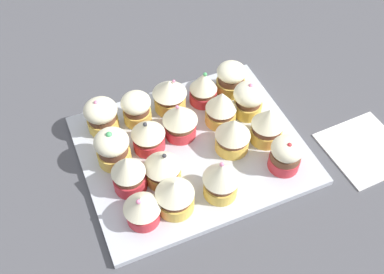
{
  "coord_description": "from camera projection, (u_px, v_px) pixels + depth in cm",
  "views": [
    {
      "loc": [
        -19.4,
        -45.6,
        64.88
      ],
      "look_at": [
        0.0,
        0.0,
        4.2
      ],
      "focal_mm": 41.91,
      "sensor_mm": 36.0,
      "label": 1
    }
  ],
  "objects": [
    {
      "name": "ground_plane",
      "position": [
        192.0,
        156.0,
        0.83
      ],
      "size": [
        180.0,
        180.0,
        3.0
      ],
      "primitive_type": "cube",
      "color": "#4C4C51"
    },
    {
      "name": "cupcake_6",
      "position": [
        233.0,
        134.0,
        0.78
      ],
      "size": [
        6.26,
        6.26,
        7.36
      ],
      "color": "#EFC651",
      "rests_on": "baking_tray"
    },
    {
      "name": "cupcake_13",
      "position": [
        101.0,
        115.0,
        0.81
      ],
      "size": [
        6.1,
        6.1,
        6.93
      ],
      "color": "#EFC651",
      "rests_on": "baking_tray"
    },
    {
      "name": "cupcake_3",
      "position": [
        286.0,
        154.0,
        0.76
      ],
      "size": [
        5.5,
        5.5,
        6.88
      ],
      "color": "#D1333D",
      "rests_on": "baking_tray"
    },
    {
      "name": "cupcake_9",
      "position": [
        148.0,
        134.0,
        0.78
      ],
      "size": [
        6.01,
        6.01,
        7.03
      ],
      "color": "#D1333D",
      "rests_on": "baking_tray"
    },
    {
      "name": "cupcake_16",
      "position": [
        203.0,
        88.0,
        0.85
      ],
      "size": [
        5.34,
        5.34,
        7.23
      ],
      "color": "#D1333D",
      "rests_on": "baking_tray"
    },
    {
      "name": "cupcake_15",
      "position": [
        172.0,
        94.0,
        0.84
      ],
      "size": [
        6.5,
        6.5,
        7.06
      ],
      "color": "#EFC651",
      "rests_on": "baking_tray"
    },
    {
      "name": "cupcake_2",
      "position": [
        221.0,
        179.0,
        0.72
      ],
      "size": [
        6.07,
        6.07,
        7.96
      ],
      "color": "#EFC651",
      "rests_on": "baking_tray"
    },
    {
      "name": "cupcake_0",
      "position": [
        142.0,
        208.0,
        0.69
      ],
      "size": [
        5.92,
        5.92,
        6.42
      ],
      "color": "#D1333D",
      "rests_on": "baking_tray"
    },
    {
      "name": "cupcake_5",
      "position": [
        162.0,
        166.0,
        0.74
      ],
      "size": [
        6.22,
        6.22,
        6.99
      ],
      "color": "#EFC651",
      "rests_on": "baking_tray"
    },
    {
      "name": "cupcake_8",
      "position": [
        113.0,
        148.0,
        0.76
      ],
      "size": [
        6.01,
        6.01,
        7.43
      ],
      "color": "#EFC651",
      "rests_on": "baking_tray"
    },
    {
      "name": "cupcake_17",
      "position": [
        231.0,
        78.0,
        0.87
      ],
      "size": [
        5.7,
        5.7,
        6.65
      ],
      "color": "#EFC651",
      "rests_on": "baking_tray"
    },
    {
      "name": "cupcake_4",
      "position": [
        128.0,
        173.0,
        0.72
      ],
      "size": [
        5.65,
        5.65,
        7.86
      ],
      "color": "#D1333D",
      "rests_on": "baking_tray"
    },
    {
      "name": "cupcake_11",
      "position": [
        221.0,
        107.0,
        0.82
      ],
      "size": [
        5.78,
        5.78,
        7.37
      ],
      "color": "#EFC651",
      "rests_on": "baking_tray"
    },
    {
      "name": "cupcake_10",
      "position": [
        180.0,
        120.0,
        0.8
      ],
      "size": [
        6.34,
        6.34,
        7.62
      ],
      "color": "#D1333D",
      "rests_on": "baking_tray"
    },
    {
      "name": "baking_tray",
      "position": [
        192.0,
        150.0,
        0.81
      ],
      "size": [
        38.8,
        32.08,
        1.2
      ],
      "color": "silver",
      "rests_on": "ground_plane"
    },
    {
      "name": "cupcake_7",
      "position": [
        267.0,
        125.0,
        0.79
      ],
      "size": [
        5.78,
        5.78,
        7.64
      ],
      "color": "#EFC651",
      "rests_on": "baking_tray"
    },
    {
      "name": "cupcake_1",
      "position": [
        175.0,
        195.0,
        0.7
      ],
      "size": [
        6.25,
        6.25,
        6.75
      ],
      "color": "#EFC651",
      "rests_on": "baking_tray"
    },
    {
      "name": "cupcake_12",
      "position": [
        249.0,
        99.0,
        0.83
      ],
      "size": [
        5.91,
        5.91,
        7.37
      ],
      "color": "#EFC651",
      "rests_on": "baking_tray"
    },
    {
      "name": "napkin",
      "position": [
        365.0,
        148.0,
        0.82
      ],
      "size": [
        14.18,
        14.29,
        0.6
      ],
      "primitive_type": "cube",
      "rotation": [
        0.0,
        0.0,
        0.04
      ],
      "color": "white",
      "rests_on": "ground_plane"
    },
    {
      "name": "cupcake_14",
      "position": [
        137.0,
        108.0,
        0.82
      ],
      "size": [
        5.53,
        5.53,
        6.48
      ],
      "color": "#EFC651",
      "rests_on": "baking_tray"
    }
  ]
}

